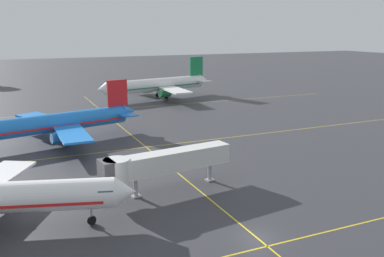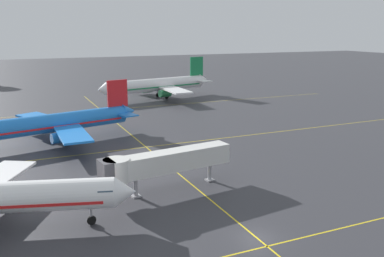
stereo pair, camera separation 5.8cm
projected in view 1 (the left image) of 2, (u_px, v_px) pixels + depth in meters
name	position (u px, v px, depth m)	size (l,w,h in m)	color
ground_plane	(257.00, 238.00, 44.18)	(600.00, 600.00, 0.00)	#333338
airliner_second_row	(54.00, 123.00, 80.48)	(35.79, 30.42, 11.22)	blue
airliner_third_row	(157.00, 85.00, 132.31)	(40.06, 34.02, 12.52)	white
taxiway_markings	(146.00, 147.00, 78.05)	(148.67, 132.34, 0.01)	yellow
jet_bridge	(159.00, 163.00, 55.73)	(18.96, 5.17, 5.58)	silver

